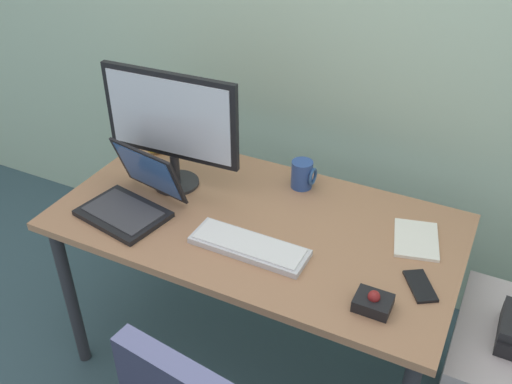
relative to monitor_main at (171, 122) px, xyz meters
name	(u,v)px	position (x,y,z in m)	size (l,w,h in m)	color
ground_plane	(256,357)	(0.39, -0.07, -1.03)	(8.00, 8.00, 0.00)	#38525C
desk	(256,237)	(0.39, -0.07, -0.36)	(1.47, 0.78, 0.76)	#A77653
monitor_main	(171,122)	(0.00, 0.00, 0.00)	(0.55, 0.18, 0.47)	#262628
keyboard	(249,246)	(0.44, -0.23, -0.26)	(0.41, 0.14, 0.03)	silver
laptop	(133,198)	(-0.05, -0.21, -0.22)	(0.36, 0.35, 0.23)	black
trackball_mouse	(373,302)	(0.90, -0.31, -0.25)	(0.11, 0.09, 0.07)	black
coffee_mug	(303,174)	(0.46, 0.21, -0.22)	(0.09, 0.08, 0.11)	#2C4B91
paper_notepad	(416,239)	(0.94, 0.07, -0.27)	(0.15, 0.21, 0.01)	white
cell_phone	(420,286)	(1.01, -0.16, -0.27)	(0.07, 0.14, 0.01)	black
banana	(169,147)	(-0.17, 0.21, -0.26)	(0.19, 0.04, 0.04)	yellow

